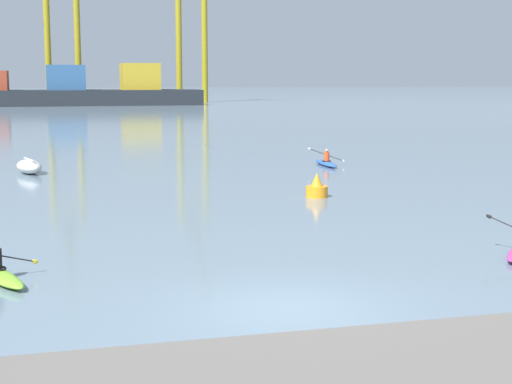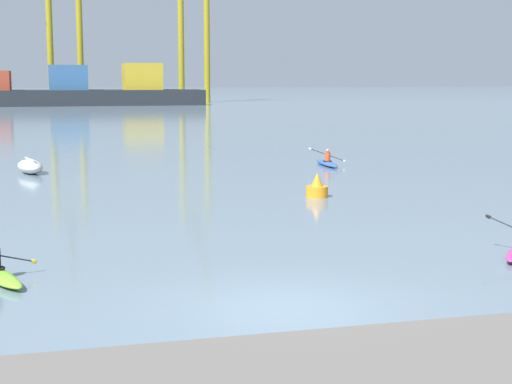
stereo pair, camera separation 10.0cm
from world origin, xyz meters
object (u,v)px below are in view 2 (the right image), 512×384
at_px(channel_buoy, 317,188).
at_px(kayak_blue, 327,163).
at_px(container_barge, 71,92).
at_px(gantry_crane_east_mid, 194,14).
at_px(gantry_crane_west_mid, 64,13).
at_px(capsized_dinghy, 30,166).

height_order(channel_buoy, kayak_blue, kayak_blue).
distance_m(container_barge, channel_buoy, 114.64).
bearing_deg(gantry_crane_east_mid, container_barge, -155.54).
bearing_deg(gantry_crane_west_mid, kayak_blue, -84.15).
relative_size(container_barge, kayak_blue, 14.01).
bearing_deg(kayak_blue, gantry_crane_west_mid, 95.85).
distance_m(gantry_crane_east_mid, kayak_blue, 116.81).
distance_m(gantry_crane_west_mid, channel_buoy, 127.49).
height_order(container_barge, kayak_blue, container_barge).
distance_m(container_barge, capsized_dinghy, 103.19).
bearing_deg(channel_buoy, kayak_blue, 68.20).
distance_m(capsized_dinghy, channel_buoy, 16.18).
height_order(capsized_dinghy, kayak_blue, kayak_blue).
bearing_deg(container_barge, capsized_dinghy, -92.54).
height_order(container_barge, gantry_crane_west_mid, gantry_crane_west_mid).
bearing_deg(kayak_blue, container_barge, 96.22).
bearing_deg(capsized_dinghy, channel_buoy, -44.47).
xyz_separation_m(channel_buoy, kayak_blue, (4.32, 10.79, -0.19)).
bearing_deg(kayak_blue, gantry_crane_east_mid, 83.42).
height_order(gantry_crane_west_mid, gantry_crane_east_mid, gantry_crane_west_mid).
xyz_separation_m(container_barge, channel_buoy, (6.98, -114.41, -2.10)).
bearing_deg(container_barge, gantry_crane_east_mid, 24.46).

